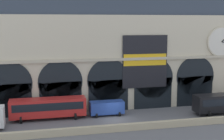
# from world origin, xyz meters

# --- Properties ---
(ground_plane) EXTENTS (200.00, 200.00, 0.00)m
(ground_plane) POSITION_xyz_m (0.00, 0.00, 0.00)
(ground_plane) COLOR slate
(quay_parapet_wall) EXTENTS (90.00, 0.70, 0.93)m
(quay_parapet_wall) POSITION_xyz_m (0.00, -4.84, 0.46)
(quay_parapet_wall) COLOR #BCAD8C
(quay_parapet_wall) RESTS_ON ground
(station_building) EXTENTS (46.87, 5.11, 18.60)m
(station_building) POSITION_xyz_m (0.05, 7.34, 9.03)
(station_building) COLOR beige
(station_building) RESTS_ON ground
(bus_midwest) EXTENTS (11.00, 3.25, 3.10)m
(bus_midwest) POSITION_xyz_m (-9.61, 2.72, 1.78)
(bus_midwest) COLOR red
(bus_midwest) RESTS_ON ground
(van_center) EXTENTS (5.20, 2.48, 2.20)m
(van_center) POSITION_xyz_m (-0.79, 2.63, 1.25)
(van_center) COLOR #28479E
(van_center) RESTS_ON ground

